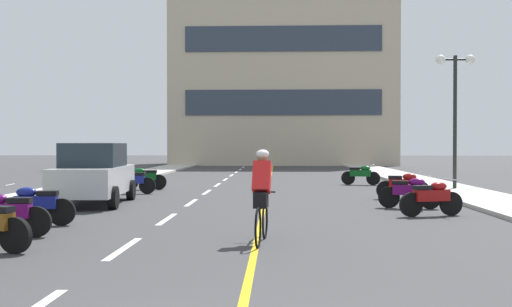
{
  "coord_description": "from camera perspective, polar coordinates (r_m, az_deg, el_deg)",
  "views": [
    {
      "loc": [
        0.63,
        -4.05,
        1.78
      ],
      "look_at": [
        -0.22,
        19.6,
        1.42
      ],
      "focal_mm": 41.72,
      "sensor_mm": 36.0,
      "label": 1
    }
  ],
  "objects": [
    {
      "name": "lane_dash_3",
      "position": [
        18.33,
        -6.23,
        -4.7
      ],
      "size": [
        0.14,
        2.2,
        0.01
      ],
      "primitive_type": "cube",
      "color": "silver",
      "rests_on": "ground"
    },
    {
      "name": "lane_dash_10",
      "position": [
        46.16,
        -1.22,
        -1.33
      ],
      "size": [
        0.14,
        2.2,
        0.01
      ],
      "primitive_type": "cube",
      "color": "silver",
      "rests_on": "ground"
    },
    {
      "name": "lane_dash_7",
      "position": [
        34.2,
        -2.36,
        -2.1
      ],
      "size": [
        0.14,
        2.2,
        0.01
      ],
      "primitive_type": "cube",
      "color": "silver",
      "rests_on": "ground"
    },
    {
      "name": "motorcycle_8",
      "position": [
        23.74,
        -10.66,
        -2.3
      ],
      "size": [
        1.7,
        0.6,
        0.92
      ],
      "color": "black",
      "rests_on": "ground"
    },
    {
      "name": "motorcycle_7",
      "position": [
        21.86,
        -11.82,
        -2.58
      ],
      "size": [
        1.7,
        0.6,
        0.92
      ],
      "color": "black",
      "rests_on": "ground"
    },
    {
      "name": "curb_left",
      "position": [
        29.17,
        -13.54,
        -2.53
      ],
      "size": [
        2.4,
        72.0,
        0.12
      ],
      "primitive_type": "cube",
      "color": "#B7B2A8",
      "rests_on": "ground"
    },
    {
      "name": "lane_dash_4",
      "position": [
        22.28,
        -4.74,
        -3.71
      ],
      "size": [
        0.14,
        2.2,
        0.01
      ],
      "primitive_type": "cube",
      "color": "silver",
      "rests_on": "ground"
    },
    {
      "name": "lane_dash_8",
      "position": [
        38.18,
        -1.9,
        -1.79
      ],
      "size": [
        0.14,
        2.2,
        0.01
      ],
      "primitive_type": "cube",
      "color": "silver",
      "rests_on": "ground"
    },
    {
      "name": "lane_dash_1",
      "position": [
        10.54,
        -12.58,
        -8.87
      ],
      "size": [
        0.14,
        2.2,
        0.01
      ],
      "primitive_type": "cube",
      "color": "silver",
      "rests_on": "ground"
    },
    {
      "name": "motorcycle_9",
      "position": [
        26.45,
        10.03,
        -1.97
      ],
      "size": [
        1.65,
        0.75,
        0.92
      ],
      "color": "black",
      "rests_on": "ground"
    },
    {
      "name": "motorcycle_5",
      "position": [
        17.06,
        14.53,
        -3.56
      ],
      "size": [
        1.68,
        0.66,
        0.92
      ],
      "color": "black",
      "rests_on": "ground"
    },
    {
      "name": "parked_car_near",
      "position": [
        18.3,
        -15.27,
        -1.87
      ],
      "size": [
        2.17,
        4.31,
        1.82
      ],
      "color": "black",
      "rests_on": "ground"
    },
    {
      "name": "motorcycle_2",
      "position": [
        12.34,
        -22.88,
        -5.29
      ],
      "size": [
        1.7,
        0.6,
        0.92
      ],
      "color": "black",
      "rests_on": "ground"
    },
    {
      "name": "centre_line_yellow",
      "position": [
        28.11,
        1.27,
        -2.75
      ],
      "size": [
        0.12,
        66.0,
        0.01
      ],
      "primitive_type": "cube",
      "color": "gold",
      "rests_on": "ground"
    },
    {
      "name": "lane_dash_6",
      "position": [
        30.22,
        -2.95,
        -2.5
      ],
      "size": [
        0.14,
        2.2,
        0.01
      ],
      "primitive_type": "cube",
      "color": "silver",
      "rests_on": "ground"
    },
    {
      "name": "street_lamp_mid",
      "position": [
        23.8,
        18.55,
        5.75
      ],
      "size": [
        1.46,
        0.36,
        5.05
      ],
      "color": "black",
      "rests_on": "curb_right"
    },
    {
      "name": "lane_dash_5",
      "position": [
        26.24,
        -3.71,
        -3.01
      ],
      "size": [
        0.14,
        2.2,
        0.01
      ],
      "primitive_type": "cube",
      "color": "silver",
      "rests_on": "ground"
    },
    {
      "name": "curb_right",
      "position": [
        28.86,
        15.22,
        -2.57
      ],
      "size": [
        2.4,
        72.0,
        0.12
      ],
      "primitive_type": "cube",
      "color": "#B7B2A8",
      "rests_on": "ground"
    },
    {
      "name": "office_building",
      "position": [
        53.58,
        2.56,
        8.34
      ],
      "size": [
        19.25,
        8.28,
        17.48
      ],
      "color": "#BCAD93",
      "rests_on": "ground"
    },
    {
      "name": "ground_plane",
      "position": [
        25.12,
        0.61,
        -3.19
      ],
      "size": [
        140.0,
        140.0,
        0.0
      ],
      "primitive_type": "plane",
      "color": "#38383A"
    },
    {
      "name": "lane_dash_9",
      "position": [
        42.17,
        -1.53,
        -1.54
      ],
      "size": [
        0.14,
        2.2,
        0.01
      ],
      "primitive_type": "cube",
      "color": "silver",
      "rests_on": "ground"
    },
    {
      "name": "lane_dash_11",
      "position": [
        50.15,
        -0.96,
        -1.15
      ],
      "size": [
        0.14,
        2.2,
        0.01
      ],
      "primitive_type": "cube",
      "color": "silver",
      "rests_on": "ground"
    },
    {
      "name": "motorcycle_3",
      "position": [
        13.88,
        -20.41,
        -4.6
      ],
      "size": [
        1.7,
        0.6,
        0.92
      ],
      "color": "black",
      "rests_on": "ground"
    },
    {
      "name": "motorcycle_6",
      "position": [
        19.74,
        13.96,
        -2.95
      ],
      "size": [
        1.69,
        0.62,
        0.92
      ],
      "color": "black",
      "rests_on": "ground"
    },
    {
      "name": "motorcycle_4",
      "position": [
        15.39,
        16.5,
        -4.04
      ],
      "size": [
        1.66,
        0.73,
        0.92
      ],
      "color": "black",
      "rests_on": "ground"
    },
    {
      "name": "cyclist_rider",
      "position": [
        10.78,
        0.55,
        -3.89
      ],
      "size": [
        0.43,
        1.77,
        1.71
      ],
      "color": "black",
      "rests_on": "ground"
    },
    {
      "name": "lane_dash_2",
      "position": [
        14.4,
        -8.53,
        -6.23
      ],
      "size": [
        0.14,
        2.2,
        0.01
      ],
      "primitive_type": "cube",
      "color": "silver",
      "rests_on": "ground"
    }
  ]
}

